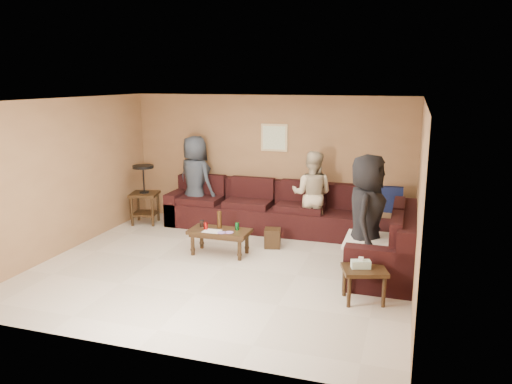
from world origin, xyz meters
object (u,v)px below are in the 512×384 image
side_table_right (364,273)px  waste_bin (273,238)px  coffee_table (220,233)px  person_right (366,217)px  end_table_left (144,193)px  sectional_sofa (298,224)px  person_middle (312,194)px  person_left (195,180)px

side_table_right → waste_bin: bearing=134.7°
coffee_table → person_right: bearing=-6.3°
end_table_left → waste_bin: bearing=-12.8°
sectional_sofa → person_right: (1.25, -1.26, 0.57)m
coffee_table → waste_bin: size_ratio=3.08×
waste_bin → person_middle: 1.14m
sectional_sofa → person_middle: person_middle is taller
side_table_right → waste_bin: side_table_right is taller
side_table_right → waste_bin: 2.39m
waste_bin → person_right: (1.60, -0.85, 0.73)m
person_middle → sectional_sofa: bearing=70.7°
coffee_table → person_middle: person_middle is taller
end_table_left → person_right: (4.39, -1.48, 0.29)m
waste_bin → person_left: bearing=152.0°
side_table_right → person_left: person_left is taller
person_right → waste_bin: bearing=65.6°
sectional_sofa → coffee_table: (-1.08, -1.00, 0.03)m
waste_bin → person_right: 1.96m
end_table_left → side_table_right: end_table_left is taller
person_left → person_right: (3.45, -1.83, 0.03)m
sectional_sofa → side_table_right: bearing=-57.8°
person_middle → person_left: bearing=-3.1°
coffee_table → person_middle: size_ratio=0.63×
person_left → person_right: size_ratio=0.97×
sectional_sofa → person_right: size_ratio=2.61×
coffee_table → person_right: (2.33, -0.26, 0.54)m
end_table_left → person_middle: bearing=3.1°
person_left → person_right: person_right is taller
end_table_left → person_left: bearing=20.4°
end_table_left → person_middle: (3.29, 0.18, 0.17)m
side_table_right → person_left: size_ratio=0.38×
person_left → person_middle: person_left is taller
end_table_left → waste_bin: 2.89m
waste_bin → person_left: 2.21m
waste_bin → person_middle: (0.50, 0.81, 0.62)m
end_table_left → person_left: (0.94, 0.35, 0.26)m
person_left → person_right: 3.91m
person_middle → waste_bin: bearing=59.5°
coffee_table → person_middle: 1.91m
person_right → sectional_sofa: bearing=48.3°
side_table_right → person_middle: size_ratio=0.42×
sectional_sofa → person_left: person_left is taller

